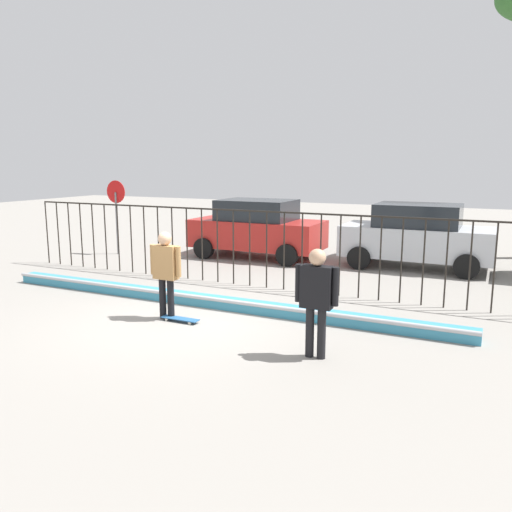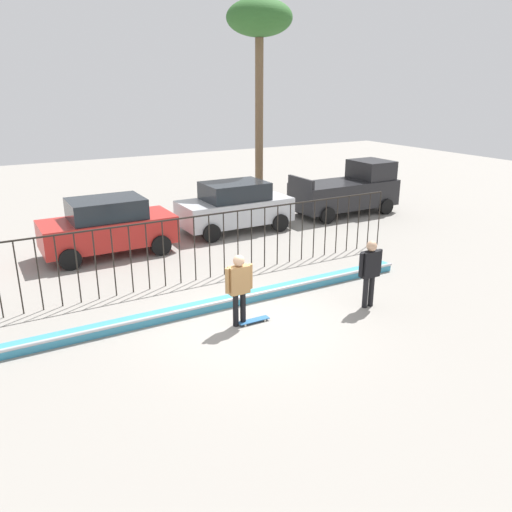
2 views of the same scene
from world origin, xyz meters
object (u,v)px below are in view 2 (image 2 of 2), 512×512
Objects in this scene: camera_operator at (370,268)px; parked_car_silver at (235,206)px; skateboarder at (239,284)px; pickup_truck at (348,190)px; parked_car_red at (108,226)px; palm_tree_tall at (259,26)px; skateboard at (254,320)px.

parked_car_silver is at bearing -92.58° from camera_operator.
pickup_truck reaches higher than skateboarder.
palm_tree_tall is (7.87, 3.60, 6.76)m from parked_car_red.
palm_tree_tall reaches higher than pickup_truck.
camera_operator is at bearing 4.94° from skateboard.
skateboarder is at bearing -82.16° from parked_car_red.
parked_car_red is at bearing 68.13° from skateboarder.
pickup_truck is at bearing -48.70° from palm_tree_tall.
pickup_truck is at bearing 6.05° from skateboarder.
skateboard is at bearing -42.99° from skateboarder.
parked_car_red is 0.91× the size of pickup_truck.
skateboard is at bearing -120.59° from palm_tree_tall.
parked_car_silver reaches higher than camera_operator.
palm_tree_tall reaches higher than skateboarder.
parked_car_silver is (3.71, 7.37, -0.08)m from skateboarder.
skateboarder reaches higher than skateboard.
parked_car_red is 1.00× the size of parked_car_silver.
parked_car_red is at bearing -155.41° from palm_tree_tall.
skateboarder is 0.20× the size of palm_tree_tall.
parked_car_silver is 0.91× the size of pickup_truck.
pickup_truck reaches higher than skateboard.
pickup_truck reaches higher than parked_car_red.
parked_car_red is (-1.63, 6.95, 0.91)m from skateboard.
skateboarder is 0.41× the size of parked_car_red.
camera_operator is 8.90m from parked_car_red.
parked_car_red is (-4.65, 7.58, -0.09)m from camera_operator.
skateboarder is 1.06m from skateboard.
camera_operator is at bearing -89.75° from parked_car_silver.
palm_tree_tall is (6.59, 10.49, 6.68)m from skateboarder.
camera_operator is 0.38× the size of pickup_truck.
palm_tree_tall is at bearing 21.89° from parked_car_red.
palm_tree_tall is at bearing 25.45° from skateboarder.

